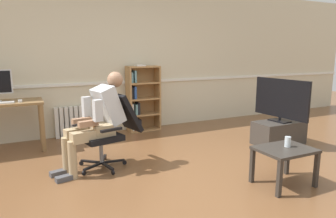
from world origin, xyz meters
name	(u,v)px	position (x,y,z in m)	size (l,w,h in m)	color
ground_plane	(188,182)	(0.00, 0.00, 0.00)	(18.00, 18.00, 0.00)	brown
back_wall	(118,59)	(0.00, 2.65, 1.35)	(12.00, 0.13, 2.70)	beige
computer_mouse	(20,101)	(-1.69, 2.03, 0.77)	(0.06, 0.10, 0.03)	white
bookshelf	(141,99)	(0.35, 2.44, 0.60)	(0.61, 0.29, 1.25)	#AD7F4C
radiator	(79,121)	(-0.79, 2.54, 0.27)	(0.80, 0.08, 0.54)	white
office_chair	(112,127)	(-0.64, 0.90, 0.52)	(0.85, 0.65, 0.95)	black
person_seated	(97,119)	(-0.83, 0.86, 0.65)	(0.97, 0.51, 1.23)	tan
tv_stand	(279,133)	(2.05, 0.64, 0.19)	(0.82, 0.43, 0.37)	#3D3833
tv_screen	(281,99)	(2.05, 0.64, 0.73)	(0.23, 1.01, 0.69)	black
coffee_table	(285,154)	(0.92, -0.53, 0.36)	(0.61, 0.47, 0.43)	#332D28
drinking_glass	(288,142)	(0.98, -0.51, 0.49)	(0.07, 0.07, 0.12)	silver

